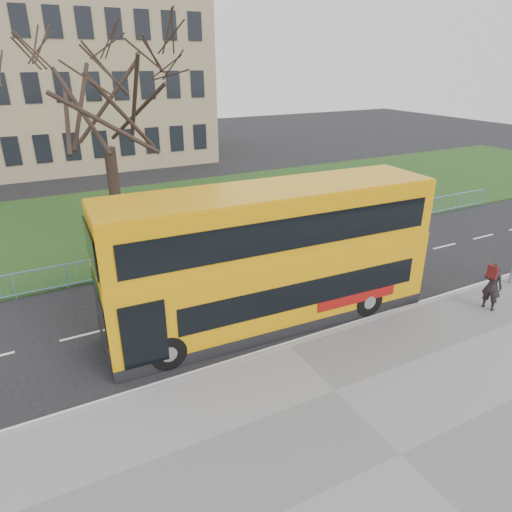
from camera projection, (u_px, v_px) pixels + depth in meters
The scene contains 9 objects.
ground at pixel (266, 326), 16.62m from camera, with size 120.00×120.00×0.00m, color black.
pavement at pixel (400, 456), 11.11m from camera, with size 80.00×10.50×0.12m, color slate.
kerb at pixel (289, 346), 15.33m from camera, with size 80.00×0.20×0.14m, color gray.
grass_verge at pixel (155, 216), 28.24m from camera, with size 80.00×15.40×0.08m, color #1F3B15.
guard_railing at pixel (200, 251), 21.77m from camera, with size 40.00×0.12×1.10m, color #71ACCA, non-canonical shape.
bare_tree at pixel (106, 126), 21.05m from camera, with size 8.47×8.47×12.10m, color black, non-canonical shape.
civic_building at pixel (26, 84), 40.19m from camera, with size 30.00×15.00×14.00m, color #917E5C.
yellow_bus at pixel (272, 254), 16.05m from camera, with size 11.96×3.34×4.96m.
pedestrian at pixel (492, 286), 17.23m from camera, with size 0.70×0.46×1.91m, color black.
Camera 1 is at (-6.95, -12.44, 8.94)m, focal length 32.00 mm.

